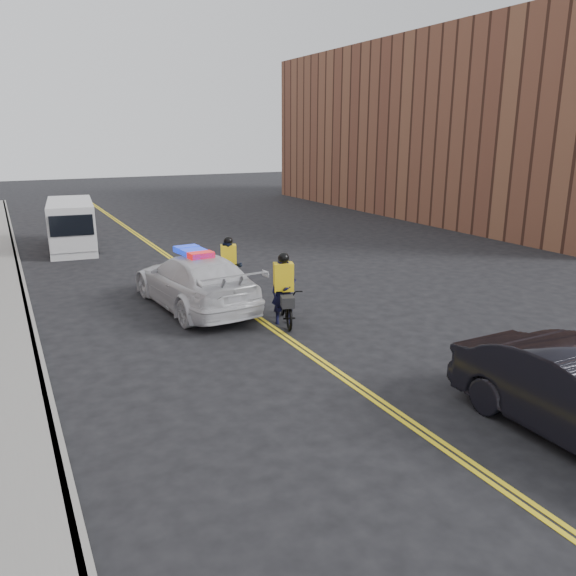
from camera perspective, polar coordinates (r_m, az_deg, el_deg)
The scene contains 9 objects.
ground at distance 14.41m, azimuth 1.26°, elevation -6.06°, with size 120.00×120.00×0.00m, color black.
center_line_left at distance 21.42m, azimuth -9.17°, elevation 1.01°, with size 0.10×60.00×0.01m, color yellow.
center_line_right at distance 21.47m, azimuth -8.77°, elevation 1.06°, with size 0.10×60.00×0.01m, color yellow.
curb at distance 20.45m, azimuth -25.11°, elevation -0.79°, with size 0.20×60.00×0.15m, color gray.
building_across at distance 41.15m, azimuth 17.05°, elevation 15.15°, with size 12.00×30.00×11.00m, color brown.
police_cruiser at distance 17.67m, azimuth -9.45°, elevation 0.73°, with size 2.85×6.01×1.85m.
cargo_van at distance 28.07m, azimuth -21.11°, elevation 5.87°, with size 2.50×5.52×2.24m.
cyclist_near at distance 15.97m, azimuth -0.45°, elevation -1.13°, with size 1.37×2.24×2.08m.
cyclist_far at distance 19.07m, azimuth -6.01°, elevation 1.71°, with size 1.14×2.02×1.97m.
Camera 1 is at (-6.41, -11.77, 5.30)m, focal length 35.00 mm.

